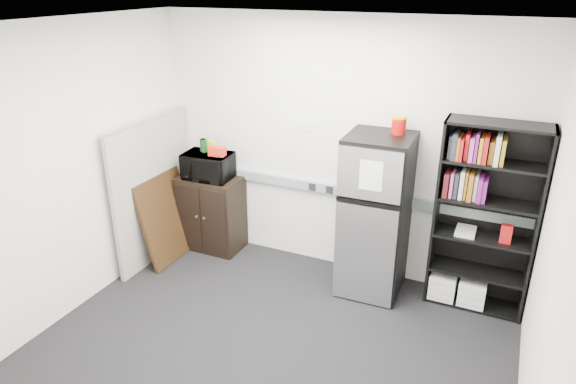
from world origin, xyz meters
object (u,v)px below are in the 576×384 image
object	(u,v)px
cubicle_partition	(154,190)
bookshelf	(483,214)
microwave	(208,166)
cabinet	(212,213)
refrigerator	(375,216)

from	to	relation	value
cubicle_partition	bookshelf	bearing A→B (deg)	8.13
bookshelf	cubicle_partition	bearing A→B (deg)	-171.87
bookshelf	microwave	distance (m)	2.95
cabinet	cubicle_partition	bearing A→B (deg)	-137.68
cubicle_partition	refrigerator	distance (m)	2.45
cubicle_partition	cabinet	distance (m)	0.73
bookshelf	cabinet	size ratio (longest dim) A/B	2.09
bookshelf	cubicle_partition	world-z (taller)	bookshelf
bookshelf	cubicle_partition	xyz separation A→B (m)	(-3.41, -0.49, -0.16)
bookshelf	microwave	size ratio (longest dim) A/B	3.45
microwave	refrigerator	bearing A→B (deg)	-6.71
cabinet	microwave	bearing A→B (deg)	-90.00
cabinet	refrigerator	distance (m)	2.00
bookshelf	cubicle_partition	size ratio (longest dim) A/B	1.14
bookshelf	cabinet	bearing A→B (deg)	-178.72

